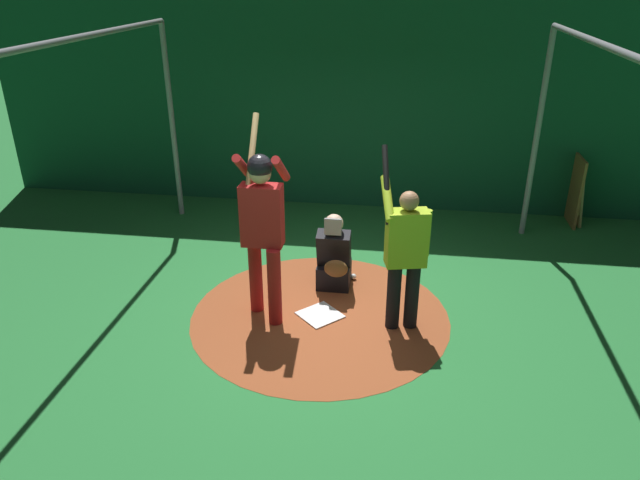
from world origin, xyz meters
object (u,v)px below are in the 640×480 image
at_px(baseball_0, 353,277).
at_px(visitor, 405,251).
at_px(batter, 262,221).
at_px(catcher, 334,259).
at_px(baseball_1, 394,282).
at_px(home_plate, 320,315).
at_px(bat_rack, 574,191).

bearing_deg(baseball_0, visitor, 32.08).
relative_size(batter, visitor, 1.13).
distance_m(batter, catcher, 1.29).
xyz_separation_m(visitor, baseball_1, (-0.90, -0.09, -0.87)).
distance_m(baseball_0, baseball_1, 0.52).
distance_m(home_plate, baseball_1, 1.17).
bearing_deg(home_plate, baseball_0, 161.82).
distance_m(bat_rack, baseball_0, 4.03).
xyz_separation_m(home_plate, baseball_1, (-0.83, 0.82, 0.03)).
relative_size(batter, baseball_1, 29.96).
relative_size(visitor, baseball_0, 26.49).
height_order(home_plate, catcher, catcher).
relative_size(catcher, visitor, 0.50).
relative_size(baseball_0, baseball_1, 1.00).
relative_size(visitor, baseball_1, 26.49).
xyz_separation_m(catcher, baseball_0, (-0.22, 0.22, -0.34)).
bearing_deg(batter, baseball_0, 137.29).
height_order(visitor, bat_rack, visitor).
bearing_deg(home_plate, catcher, 173.96).
distance_m(visitor, baseball_0, 1.44).
distance_m(catcher, visitor, 1.24).
bearing_deg(bat_rack, visitor, -37.02).
height_order(visitor, baseball_1, visitor).
xyz_separation_m(batter, catcher, (-0.76, 0.68, -0.79)).
xyz_separation_m(home_plate, visitor, (0.07, 0.91, 0.90)).
height_order(home_plate, visitor, visitor).
relative_size(bat_rack, baseball_0, 14.20).
bearing_deg(baseball_1, visitor, 5.67).
height_order(batter, catcher, batter).
relative_size(batter, catcher, 2.28).
height_order(catcher, bat_rack, bat_rack).
height_order(home_plate, bat_rack, bat_rack).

